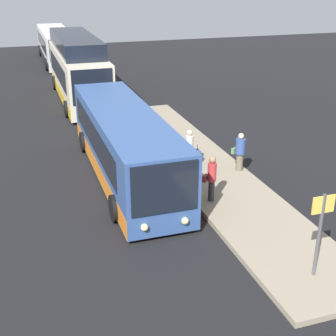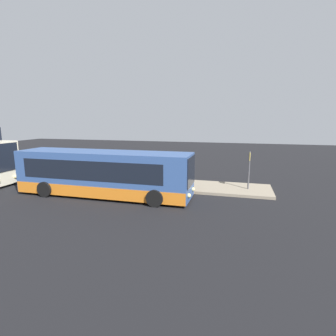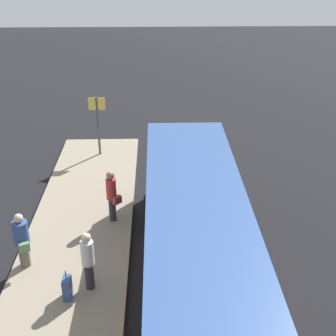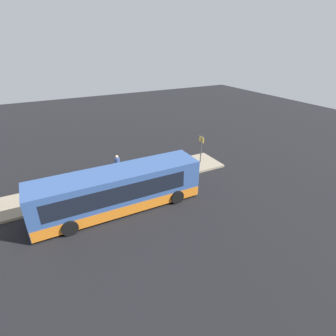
{
  "view_description": "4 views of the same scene",
  "coord_description": "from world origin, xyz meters",
  "px_view_note": "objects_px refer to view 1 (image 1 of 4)",
  "views": [
    {
      "loc": [
        17.54,
        -4.11,
        8.03
      ],
      "look_at": [
        3.64,
        0.42,
        1.86
      ],
      "focal_mm": 50.0,
      "sensor_mm": 36.0,
      "label": 1
    },
    {
      "loc": [
        7.7,
        -14.56,
        4.76
      ],
      "look_at": [
        3.64,
        0.42,
        1.86
      ],
      "focal_mm": 28.0,
      "sensor_mm": 36.0,
      "label": 2
    },
    {
      "loc": [
        -9.53,
        0.78,
        8.43
      ],
      "look_at": [
        3.64,
        0.42,
        1.86
      ],
      "focal_mm": 50.0,
      "sensor_mm": 36.0,
      "label": 3
    },
    {
      "loc": [
        -4.36,
        -14.77,
        10.29
      ],
      "look_at": [
        3.64,
        0.42,
        1.86
      ],
      "focal_mm": 28.0,
      "sensor_mm": 36.0,
      "label": 4
    }
  ],
  "objects_px": {
    "suitcase": "(197,156)",
    "bus_second": "(78,71)",
    "passenger_boarding": "(189,147)",
    "passenger_waiting": "(240,151)",
    "passenger_with_bags": "(211,176)",
    "sign_post": "(320,225)",
    "bus_lead": "(124,144)",
    "bus_third": "(56,46)"
  },
  "relations": [
    {
      "from": "bus_third",
      "to": "passenger_boarding",
      "type": "bearing_deg",
      "value": 5.39
    },
    {
      "from": "bus_second",
      "to": "passenger_waiting",
      "type": "height_order",
      "value": "bus_second"
    },
    {
      "from": "bus_lead",
      "to": "passenger_boarding",
      "type": "bearing_deg",
      "value": 80.29
    },
    {
      "from": "bus_lead",
      "to": "bus_second",
      "type": "height_order",
      "value": "bus_second"
    },
    {
      "from": "passenger_waiting",
      "to": "sign_post",
      "type": "relative_size",
      "value": 0.67
    },
    {
      "from": "passenger_waiting",
      "to": "passenger_with_bags",
      "type": "distance_m",
      "value": 3.19
    },
    {
      "from": "bus_lead",
      "to": "passenger_waiting",
      "type": "bearing_deg",
      "value": 72.79
    },
    {
      "from": "bus_third",
      "to": "sign_post",
      "type": "relative_size",
      "value": 5.02
    },
    {
      "from": "bus_lead",
      "to": "bus_second",
      "type": "bearing_deg",
      "value": -180.0
    },
    {
      "from": "suitcase",
      "to": "sign_post",
      "type": "height_order",
      "value": "sign_post"
    },
    {
      "from": "passenger_waiting",
      "to": "suitcase",
      "type": "bearing_deg",
      "value": 112.19
    },
    {
      "from": "suitcase",
      "to": "bus_second",
      "type": "bearing_deg",
      "value": -166.49
    },
    {
      "from": "passenger_waiting",
      "to": "sign_post",
      "type": "height_order",
      "value": "sign_post"
    },
    {
      "from": "bus_third",
      "to": "sign_post",
      "type": "height_order",
      "value": "bus_third"
    },
    {
      "from": "bus_lead",
      "to": "suitcase",
      "type": "relative_size",
      "value": 13.27
    },
    {
      "from": "bus_second",
      "to": "bus_third",
      "type": "height_order",
      "value": "bus_second"
    },
    {
      "from": "bus_third",
      "to": "sign_post",
      "type": "distance_m",
      "value": 37.4
    },
    {
      "from": "passenger_with_bags",
      "to": "bus_lead",
      "type": "bearing_deg",
      "value": 77.37
    },
    {
      "from": "bus_lead",
      "to": "passenger_with_bags",
      "type": "relative_size",
      "value": 6.38
    },
    {
      "from": "sign_post",
      "to": "passenger_waiting",
      "type": "bearing_deg",
      "value": 170.04
    },
    {
      "from": "bus_second",
      "to": "suitcase",
      "type": "bearing_deg",
      "value": 13.51
    },
    {
      "from": "bus_lead",
      "to": "bus_third",
      "type": "xyz_separation_m",
      "value": [
        -28.41,
        -0.0,
        0.08
      ]
    },
    {
      "from": "bus_third",
      "to": "sign_post",
      "type": "bearing_deg",
      "value": 5.11
    },
    {
      "from": "bus_third",
      "to": "suitcase",
      "type": "distance_m",
      "value": 28.72
    },
    {
      "from": "passenger_boarding",
      "to": "passenger_with_bags",
      "type": "bearing_deg",
      "value": 66.16
    },
    {
      "from": "passenger_with_bags",
      "to": "suitcase",
      "type": "relative_size",
      "value": 2.08
    },
    {
      "from": "bus_second",
      "to": "bus_third",
      "type": "distance_m",
      "value": 15.02
    },
    {
      "from": "suitcase",
      "to": "passenger_boarding",
      "type": "bearing_deg",
      "value": -55.26
    },
    {
      "from": "passenger_boarding",
      "to": "suitcase",
      "type": "height_order",
      "value": "passenger_boarding"
    },
    {
      "from": "passenger_boarding",
      "to": "passenger_waiting",
      "type": "xyz_separation_m",
      "value": [
        0.97,
        1.91,
        -0.05
      ]
    },
    {
      "from": "passenger_waiting",
      "to": "sign_post",
      "type": "xyz_separation_m",
      "value": [
        7.4,
        -1.3,
        0.7
      ]
    },
    {
      "from": "bus_lead",
      "to": "passenger_with_bags",
      "type": "distance_m",
      "value": 4.39
    },
    {
      "from": "passenger_with_bags",
      "to": "sign_post",
      "type": "bearing_deg",
      "value": -124.91
    },
    {
      "from": "passenger_waiting",
      "to": "suitcase",
      "type": "relative_size",
      "value": 1.98
    },
    {
      "from": "passenger_with_bags",
      "to": "suitcase",
      "type": "height_order",
      "value": "passenger_with_bags"
    },
    {
      "from": "bus_third",
      "to": "suitcase",
      "type": "bearing_deg",
      "value": 6.49
    },
    {
      "from": "bus_third",
      "to": "suitcase",
      "type": "height_order",
      "value": "bus_third"
    },
    {
      "from": "passenger_waiting",
      "to": "passenger_with_bags",
      "type": "bearing_deg",
      "value": -159.14
    },
    {
      "from": "passenger_boarding",
      "to": "bus_second",
      "type": "bearing_deg",
      "value": -96.53
    },
    {
      "from": "passenger_with_bags",
      "to": "suitcase",
      "type": "xyz_separation_m",
      "value": [
        -3.58,
        0.87,
        -0.67
      ]
    },
    {
      "from": "bus_third",
      "to": "passenger_boarding",
      "type": "xyz_separation_m",
      "value": [
        28.88,
        2.73,
        -0.36
      ]
    },
    {
      "from": "bus_second",
      "to": "passenger_with_bags",
      "type": "distance_m",
      "value": 17.27
    }
  ]
}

